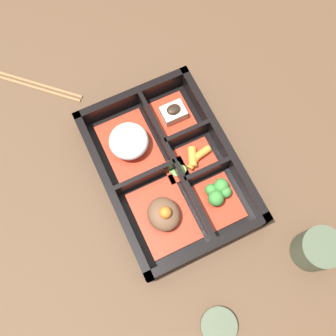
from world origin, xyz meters
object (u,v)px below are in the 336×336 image
object	(u,v)px
bowl_rice	(129,142)
sauce_dish	(219,326)
chopsticks	(31,83)
tea_cup	(317,249)

from	to	relation	value
bowl_rice	sauce_dish	bearing A→B (deg)	-179.35
bowl_rice	chopsticks	world-z (taller)	bowl_rice
sauce_dish	chopsticks	bearing A→B (deg)	12.82
bowl_rice	chopsticks	bearing A→B (deg)	30.20
tea_cup	chopsticks	distance (m)	0.61
sauce_dish	tea_cup	bearing A→B (deg)	-79.40
tea_cup	chopsticks	xyz separation A→B (m)	(0.52, 0.32, -0.03)
chopsticks	sauce_dish	bearing A→B (deg)	-167.18
bowl_rice	sauce_dish	distance (m)	0.35
bowl_rice	chopsticks	xyz separation A→B (m)	(0.21, 0.12, -0.03)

